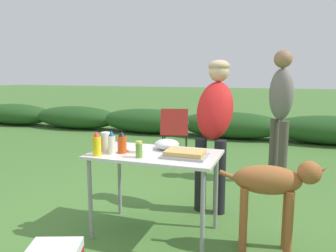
{
  "coord_description": "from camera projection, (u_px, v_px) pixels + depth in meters",
  "views": [
    {
      "loc": [
        1.0,
        -2.57,
        1.42
      ],
      "look_at": [
        -0.07,
        0.54,
        0.89
      ],
      "focal_mm": 35.0,
      "sensor_mm": 36.0,
      "label": 1
    }
  ],
  "objects": [
    {
      "name": "mixing_bowl",
      "position": [
        167.0,
        144.0,
        2.96
      ],
      "size": [
        0.22,
        0.22,
        0.09
      ],
      "primitive_type": "ellipsoid",
      "color": "silver",
      "rests_on": "folding_table"
    },
    {
      "name": "plate_stack",
      "position": [
        139.0,
        149.0,
        2.93
      ],
      "size": [
        0.25,
        0.25,
        0.02
      ],
      "primitive_type": "cylinder",
      "color": "white",
      "rests_on": "folding_table"
    },
    {
      "name": "mayo_bottle",
      "position": [
        112.0,
        143.0,
        2.78
      ],
      "size": [
        0.06,
        0.06,
        0.2
      ],
      "color": "silver",
      "rests_on": "folding_table"
    },
    {
      "name": "food_tray",
      "position": [
        185.0,
        154.0,
        2.68
      ],
      "size": [
        0.36,
        0.25,
        0.06
      ],
      "color": "#9E9EA3",
      "rests_on": "folding_table"
    },
    {
      "name": "spice_jar",
      "position": [
        97.0,
        145.0,
        2.84
      ],
      "size": [
        0.07,
        0.07,
        0.14
      ],
      "color": "#B2893D",
      "rests_on": "folding_table"
    },
    {
      "name": "shrub_hedge",
      "position": [
        231.0,
        125.0,
        7.24
      ],
      "size": [
        14.4,
        0.9,
        0.58
      ],
      "color": "#234C1E",
      "rests_on": "ground"
    },
    {
      "name": "camp_chair_green_behind_table",
      "position": [
        175.0,
        129.0,
        5.65
      ],
      "size": [
        0.6,
        0.69,
        0.83
      ],
      "rotation": [
        0.0,
        0.0,
        0.25
      ],
      "color": "maroon",
      "rests_on": "ground"
    },
    {
      "name": "standing_person_in_navy_coat",
      "position": [
        214.0,
        118.0,
        3.36
      ],
      "size": [
        0.43,
        0.52,
        1.56
      ],
      "rotation": [
        0.0,
        0.0,
        -0.11
      ],
      "color": "black",
      "rests_on": "ground"
    },
    {
      "name": "dog",
      "position": [
        273.0,
        187.0,
        2.56
      ],
      "size": [
        0.82,
        0.28,
        0.77
      ],
      "rotation": [
        0.0,
        0.0,
        -1.47
      ],
      "color": "#9E5B2D",
      "rests_on": "ground"
    },
    {
      "name": "hot_sauce_bottle",
      "position": [
        122.0,
        143.0,
        2.82
      ],
      "size": [
        0.08,
        0.08,
        0.19
      ],
      "color": "#CC4214",
      "rests_on": "folding_table"
    },
    {
      "name": "mustard_bottle",
      "position": [
        97.0,
        144.0,
        2.73
      ],
      "size": [
        0.07,
        0.07,
        0.21
      ],
      "color": "yellow",
      "rests_on": "folding_table"
    },
    {
      "name": "paper_cup_stack",
      "position": [
        106.0,
        142.0,
        2.87
      ],
      "size": [
        0.08,
        0.08,
        0.17
      ],
      "primitive_type": "cylinder",
      "color": "white",
      "rests_on": "folding_table"
    },
    {
      "name": "ground_plane",
      "position": [
        155.0,
        233.0,
        2.95
      ],
      "size": [
        60.0,
        60.0,
        0.0
      ],
      "primitive_type": "plane",
      "color": "#477533"
    },
    {
      "name": "folding_table",
      "position": [
        155.0,
        162.0,
        2.84
      ],
      "size": [
        1.1,
        0.64,
        0.74
      ],
      "color": "silver",
      "rests_on": "ground"
    },
    {
      "name": "relish_jar",
      "position": [
        139.0,
        150.0,
        2.67
      ],
      "size": [
        0.06,
        0.06,
        0.14
      ],
      "color": "olive",
      "rests_on": "folding_table"
    },
    {
      "name": "standing_person_with_beanie",
      "position": [
        281.0,
        103.0,
        4.22
      ],
      "size": [
        0.43,
        0.45,
        1.71
      ],
      "rotation": [
        0.0,
        0.0,
        -0.96
      ],
      "color": "#4C473D",
      "rests_on": "ground"
    }
  ]
}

